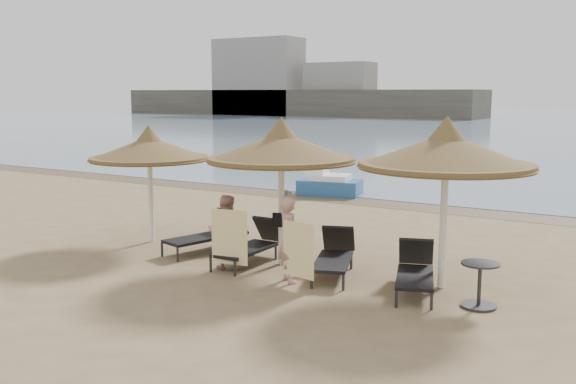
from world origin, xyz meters
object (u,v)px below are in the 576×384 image
Objects in this scene: palapa_left at (149,149)px; person_left at (226,226)px; lounger_far_right at (415,270)px; palapa_right at (446,152)px; lounger_far_left at (210,233)px; person_right at (289,232)px; pedal_boat at (329,184)px; lounger_near_right at (335,255)px; side_table at (479,286)px; lounger_near_left at (253,244)px; palapa_center at (281,148)px.

person_left is at bearing -18.30° from palapa_left.
palapa_right is at bearing 30.92° from lounger_far_right.
person_left is (1.23, -1.03, 0.49)m from lounger_far_left.
pedal_boat is (-4.30, 9.95, -0.62)m from person_right.
palapa_left is at bearing 24.56° from person_right.
lounger_near_right is 2.67× the size of side_table.
lounger_far_right is at bearing -123.49° from person_right.
lounger_near_left is 1.03× the size of person_right.
side_table is 0.40× the size of person_right.
lounger_near_left is 0.98× the size of lounger_near_right.
lounger_far_left is (-2.06, 0.14, -2.10)m from palapa_center.
person_left is (-5.22, -0.26, 0.54)m from side_table.
lounger_near_right is at bearing -74.40° from pedal_boat.
palapa_right reaches higher than person_right.
side_table is at bearing -4.95° from lounger_near_left.
person_right reaches higher than lounger_near_left.
side_table is at bearing -8.19° from palapa_center.
lounger_far_left is 1.49m from lounger_near_left.
person_left is at bearing -107.10° from lounger_near_left.
palapa_left is 4.98m from person_right.
lounger_near_left is 1.13× the size of person_left.
palapa_right is at bearing 0.26° from palapa_left.
person_left is (-0.82, -0.89, -1.61)m from palapa_center.
pedal_boat is (-2.65, 9.79, -0.53)m from person_left.
palapa_left is 1.40× the size of lounger_far_right.
lounger_near_left is 0.99× the size of lounger_far_right.
person_right is (-2.30, -0.75, 0.60)m from lounger_far_right.
palapa_left is 1.61× the size of person_left.
lounger_far_left is 1.68m from person_left.
lounger_near_right is at bearing -173.84° from palapa_right.
lounger_near_right reaches higher than lounger_far_right.
pedal_boat reaches higher than lounger_far_right.
lounger_far_right is at bearing -66.86° from pedal_boat.
lounger_near_right is 1.06× the size of person_right.
side_table is at bearing -62.97° from pedal_boat.
side_table is at bearing -135.06° from person_right.
lounger_far_right is 2.49m from person_right.
person_right is (1.64, -0.15, 0.09)m from person_left.
side_table is at bearing -40.35° from palapa_right.
lounger_far_left is 6.50m from side_table.
lounger_near_left is at bearing -175.29° from palapa_right.
lounger_far_left is 3.16m from person_right.
lounger_far_left is 2.75× the size of side_table.
lounger_far_right is at bearing -3.30° from palapa_left.
palapa_left is 7.23m from lounger_far_right.
side_table is (0.91, -0.78, -2.22)m from palapa_right.
lounger_far_right is at bearing 10.22° from lounger_far_left.
palapa_right is 1.60× the size of lounger_near_left.
palapa_left is 1.21× the size of pedal_boat.
palapa_right is 1.56× the size of lounger_near_right.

